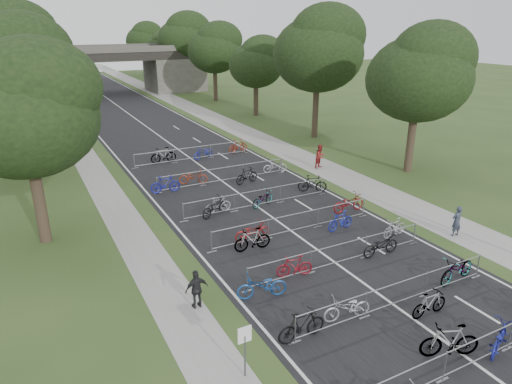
% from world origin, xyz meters
% --- Properties ---
extents(ground, '(200.00, 200.00, 0.00)m').
position_xyz_m(ground, '(0.00, 0.00, 0.00)').
color(ground, '#30481E').
rests_on(ground, ground).
extents(road, '(11.00, 140.00, 0.01)m').
position_xyz_m(road, '(0.00, 50.00, 0.01)').
color(road, black).
rests_on(road, ground).
extents(sidewalk_right, '(3.00, 140.00, 0.01)m').
position_xyz_m(sidewalk_right, '(8.00, 50.00, 0.01)').
color(sidewalk_right, gray).
rests_on(sidewalk_right, ground).
extents(sidewalk_left, '(2.00, 140.00, 0.01)m').
position_xyz_m(sidewalk_left, '(-7.50, 50.00, 0.01)').
color(sidewalk_left, gray).
rests_on(sidewalk_left, ground).
extents(lane_markings, '(0.12, 140.00, 0.00)m').
position_xyz_m(lane_markings, '(0.00, 50.00, 0.00)').
color(lane_markings, silver).
rests_on(lane_markings, ground).
extents(overpass_bridge, '(31.00, 8.00, 7.05)m').
position_xyz_m(overpass_bridge, '(0.00, 65.00, 3.53)').
color(overpass_bridge, '#47443F').
rests_on(overpass_bridge, ground).
extents(park_sign, '(0.45, 0.06, 1.83)m').
position_xyz_m(park_sign, '(-6.80, 3.00, 1.27)').
color(park_sign, '#4C4C51').
rests_on(park_sign, ground).
extents(tree_left_0, '(6.72, 6.72, 10.25)m').
position_xyz_m(tree_left_0, '(-11.39, 15.93, 6.49)').
color(tree_left_0, '#33261C').
rests_on(tree_left_0, ground).
extents(tree_right_0, '(7.17, 7.17, 10.93)m').
position_xyz_m(tree_right_0, '(13.11, 15.93, 6.92)').
color(tree_right_0, '#33261C').
rests_on(tree_right_0, ground).
extents(tree_left_1, '(7.56, 7.56, 11.53)m').
position_xyz_m(tree_left_1, '(-11.39, 27.93, 7.30)').
color(tree_left_1, '#33261C').
rests_on(tree_left_1, ground).
extents(tree_right_1, '(8.18, 8.18, 12.47)m').
position_xyz_m(tree_right_1, '(13.11, 27.93, 7.90)').
color(tree_right_1, '#33261C').
rests_on(tree_right_1, ground).
extents(tree_left_2, '(8.40, 8.40, 12.81)m').
position_xyz_m(tree_left_2, '(-11.39, 39.93, 8.12)').
color(tree_left_2, '#33261C').
rests_on(tree_left_2, ground).
extents(tree_right_2, '(6.16, 6.16, 9.39)m').
position_xyz_m(tree_right_2, '(13.11, 39.93, 5.95)').
color(tree_right_2, '#33261C').
rests_on(tree_right_2, ground).
extents(tree_left_3, '(6.72, 6.72, 10.25)m').
position_xyz_m(tree_left_3, '(-11.39, 51.93, 6.49)').
color(tree_left_3, '#33261C').
rests_on(tree_left_3, ground).
extents(tree_right_3, '(7.17, 7.17, 10.93)m').
position_xyz_m(tree_right_3, '(13.11, 51.93, 6.92)').
color(tree_right_3, '#33261C').
rests_on(tree_right_3, ground).
extents(tree_left_4, '(7.56, 7.56, 11.53)m').
position_xyz_m(tree_left_4, '(-11.39, 63.93, 7.30)').
color(tree_left_4, '#33261C').
rests_on(tree_left_4, ground).
extents(tree_right_4, '(8.18, 8.18, 12.47)m').
position_xyz_m(tree_right_4, '(13.11, 63.93, 7.90)').
color(tree_right_4, '#33261C').
rests_on(tree_right_4, ground).
extents(tree_left_5, '(8.40, 8.40, 12.81)m').
position_xyz_m(tree_left_5, '(-11.39, 75.93, 8.12)').
color(tree_left_5, '#33261C').
rests_on(tree_left_5, ground).
extents(tree_right_5, '(6.16, 6.16, 9.39)m').
position_xyz_m(tree_right_5, '(13.11, 75.93, 5.95)').
color(tree_right_5, '#33261C').
rests_on(tree_right_5, ground).
extents(tree_left_6, '(6.72, 6.72, 10.25)m').
position_xyz_m(tree_left_6, '(-11.39, 87.93, 6.49)').
color(tree_left_6, '#33261C').
rests_on(tree_left_6, ground).
extents(tree_right_6, '(7.17, 7.17, 10.93)m').
position_xyz_m(tree_right_6, '(13.11, 87.93, 6.92)').
color(tree_right_6, '#33261C').
rests_on(tree_right_6, ground).
extents(barrier_row_0, '(9.70, 0.08, 1.10)m').
position_xyz_m(barrier_row_0, '(0.00, 0.00, 0.55)').
color(barrier_row_0, '#93969B').
rests_on(barrier_row_0, ground).
extents(barrier_row_1, '(9.70, 0.08, 1.10)m').
position_xyz_m(barrier_row_1, '(0.00, 3.60, 0.55)').
color(barrier_row_1, '#93969B').
rests_on(barrier_row_1, ground).
extents(barrier_row_2, '(9.70, 0.08, 1.10)m').
position_xyz_m(barrier_row_2, '(0.00, 7.20, 0.55)').
color(barrier_row_2, '#93969B').
rests_on(barrier_row_2, ground).
extents(barrier_row_3, '(9.70, 0.08, 1.10)m').
position_xyz_m(barrier_row_3, '(0.00, 11.00, 0.55)').
color(barrier_row_3, '#93969B').
rests_on(barrier_row_3, ground).
extents(barrier_row_4, '(9.70, 0.08, 1.10)m').
position_xyz_m(barrier_row_4, '(0.00, 15.00, 0.55)').
color(barrier_row_4, '#93969B').
rests_on(barrier_row_4, ground).
extents(barrier_row_5, '(9.70, 0.08, 1.10)m').
position_xyz_m(barrier_row_5, '(0.00, 20.00, 0.55)').
color(barrier_row_5, '#93969B').
rests_on(barrier_row_5, ground).
extents(barrier_row_6, '(9.70, 0.08, 1.10)m').
position_xyz_m(barrier_row_6, '(0.00, 26.00, 0.55)').
color(barrier_row_6, '#93969B').
rests_on(barrier_row_6, ground).
extents(bike_1, '(2.07, 1.31, 1.20)m').
position_xyz_m(bike_1, '(-0.51, 0.71, 0.60)').
color(bike_1, '#93969B').
rests_on(bike_1, ground).
extents(bike_2, '(1.95, 1.33, 0.97)m').
position_xyz_m(bike_2, '(1.20, 0.14, 0.48)').
color(bike_2, navy).
rests_on(bike_2, ground).
extents(bike_4, '(1.88, 0.53, 1.13)m').
position_xyz_m(bike_4, '(-4.30, 3.66, 0.56)').
color(bike_4, black).
rests_on(bike_4, ground).
extents(bike_5, '(1.96, 0.95, 0.99)m').
position_xyz_m(bike_5, '(-2.21, 3.82, 0.49)').
color(bike_5, '#A9AAB1').
rests_on(bike_5, ground).
extents(bike_6, '(1.69, 0.49, 1.02)m').
position_xyz_m(bike_6, '(0.65, 2.59, 0.51)').
color(bike_6, '#93969B').
rests_on(bike_6, ground).
extents(bike_7, '(2.25, 1.04, 1.14)m').
position_xyz_m(bike_7, '(3.56, 3.79, 0.57)').
color(bike_7, '#93969B').
rests_on(bike_7, ground).
extents(bike_8, '(2.14, 1.18, 1.07)m').
position_xyz_m(bike_8, '(-4.30, 6.52, 0.53)').
color(bike_8, navy).
rests_on(bike_8, ground).
extents(bike_9, '(1.69, 0.83, 0.98)m').
position_xyz_m(bike_9, '(-2.29, 7.31, 0.49)').
color(bike_9, maroon).
rests_on(bike_9, ground).
extents(bike_10, '(2.00, 0.73, 1.05)m').
position_xyz_m(bike_10, '(2.30, 7.05, 0.52)').
color(bike_10, black).
rests_on(bike_10, ground).
extents(bike_11, '(1.68, 0.67, 0.98)m').
position_xyz_m(bike_11, '(4.30, 8.24, 0.49)').
color(bike_11, '#929298').
rests_on(bike_11, ground).
extents(bike_12, '(1.90, 0.67, 1.12)m').
position_xyz_m(bike_12, '(-2.78, 10.29, 0.56)').
color(bike_12, '#93969B').
rests_on(bike_12, ground).
extents(bike_13, '(1.90, 0.72, 0.99)m').
position_xyz_m(bike_13, '(-2.31, 11.21, 0.49)').
color(bike_13, maroon).
rests_on(bike_13, ground).
extents(bike_14, '(1.76, 0.67, 1.03)m').
position_xyz_m(bike_14, '(2.36, 10.17, 0.51)').
color(bike_14, navy).
rests_on(bike_14, ground).
extents(bike_15, '(2.07, 0.78, 1.08)m').
position_xyz_m(bike_15, '(4.30, 11.94, 0.54)').
color(bike_15, maroon).
rests_on(bike_15, ground).
extents(bike_16, '(2.11, 1.48, 1.05)m').
position_xyz_m(bike_16, '(-2.75, 15.00, 0.53)').
color(bike_16, black).
rests_on(bike_16, ground).
extents(bike_17, '(1.63, 0.51, 0.97)m').
position_xyz_m(bike_17, '(-2.42, 15.28, 0.48)').
color(bike_17, '#9FA1A7').
rests_on(bike_17, ground).
extents(bike_18, '(1.87, 1.20, 0.93)m').
position_xyz_m(bike_18, '(0.32, 14.99, 0.46)').
color(bike_18, '#93969B').
rests_on(bike_18, ground).
extents(bike_19, '(1.87, 1.42, 1.12)m').
position_xyz_m(bike_19, '(4.30, 15.61, 0.56)').
color(bike_19, black).
rests_on(bike_19, ground).
extents(bike_20, '(1.96, 0.73, 1.15)m').
position_xyz_m(bike_20, '(-4.11, 19.88, 0.58)').
color(bike_20, navy).
rests_on(bike_20, ground).
extents(bike_21, '(2.01, 1.23, 1.00)m').
position_xyz_m(bike_21, '(-1.94, 20.66, 0.50)').
color(bike_21, maroon).
rests_on(bike_21, ground).
extents(bike_22, '(1.90, 0.93, 1.10)m').
position_xyz_m(bike_22, '(1.31, 19.07, 0.55)').
color(bike_22, black).
rests_on(bike_22, ground).
extents(bike_23, '(1.87, 0.96, 0.93)m').
position_xyz_m(bike_23, '(4.21, 20.27, 0.47)').
color(bike_23, '#96959C').
rests_on(bike_23, ground).
extents(bike_25, '(2.02, 0.58, 1.21)m').
position_xyz_m(bike_25, '(-2.25, 26.41, 0.61)').
color(bike_25, '#93969B').
rests_on(bike_25, ground).
extents(bike_26, '(2.07, 1.34, 1.03)m').
position_xyz_m(bike_26, '(0.90, 25.99, 0.51)').
color(bike_26, navy).
rests_on(bike_26, ground).
extents(bike_27, '(1.92, 0.82, 1.12)m').
position_xyz_m(bike_27, '(4.17, 26.40, 0.56)').
color(bike_27, maroon).
rests_on(bike_27, ground).
extents(pedestrian_a, '(0.61, 0.41, 1.62)m').
position_xyz_m(pedestrian_a, '(7.15, 6.87, 0.81)').
color(pedestrian_a, '#2C3142').
rests_on(pedestrian_a, ground).
extents(pedestrian_b, '(1.01, 0.89, 1.77)m').
position_xyz_m(pedestrian_b, '(7.76, 19.67, 0.88)').
color(pedestrian_b, maroon).
rests_on(pedestrian_b, ground).
extents(pedestrian_c, '(0.94, 0.41, 1.59)m').
position_xyz_m(pedestrian_c, '(-6.80, 7.11, 0.79)').
color(pedestrian_c, black).
rests_on(pedestrian_c, ground).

